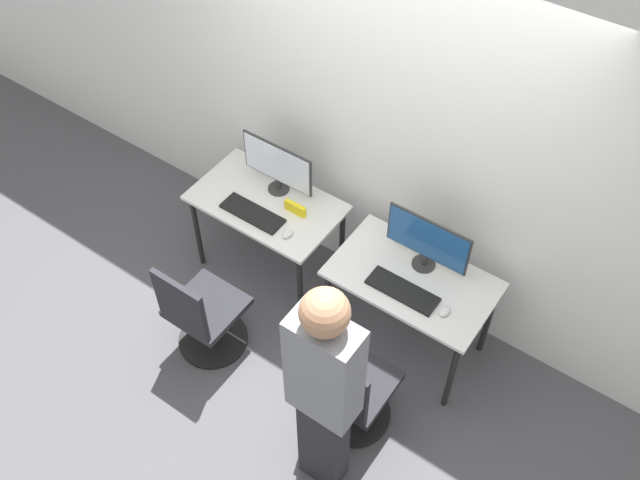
% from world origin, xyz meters
% --- Properties ---
extents(ground_plane, '(20.00, 20.00, 0.00)m').
position_xyz_m(ground_plane, '(0.00, 0.00, 0.00)').
color(ground_plane, '#4C4C51').
extents(wall_back, '(12.00, 0.05, 2.80)m').
position_xyz_m(wall_back, '(0.00, 0.73, 1.40)').
color(wall_back, silver).
rests_on(wall_back, ground_plane).
extents(desk_left, '(1.02, 0.61, 0.72)m').
position_xyz_m(desk_left, '(-0.58, 0.30, 0.63)').
color(desk_left, silver).
rests_on(desk_left, ground_plane).
extents(monitor_left, '(0.55, 0.15, 0.40)m').
position_xyz_m(monitor_left, '(-0.58, 0.45, 0.94)').
color(monitor_left, '#2D2D2D').
rests_on(monitor_left, desk_left).
extents(keyboard_left, '(0.45, 0.16, 0.02)m').
position_xyz_m(keyboard_left, '(-0.58, 0.16, 0.73)').
color(keyboard_left, black).
rests_on(keyboard_left, desk_left).
extents(mouse_left, '(0.06, 0.09, 0.03)m').
position_xyz_m(mouse_left, '(-0.27, 0.14, 0.74)').
color(mouse_left, silver).
rests_on(mouse_left, desk_left).
extents(office_chair_left, '(0.48, 0.48, 0.86)m').
position_xyz_m(office_chair_left, '(-0.51, -0.50, 0.34)').
color(office_chair_left, black).
rests_on(office_chair_left, ground_plane).
extents(desk_right, '(1.02, 0.61, 0.72)m').
position_xyz_m(desk_right, '(0.58, 0.30, 0.63)').
color(desk_right, silver).
rests_on(desk_right, ground_plane).
extents(monitor_right, '(0.55, 0.15, 0.40)m').
position_xyz_m(monitor_right, '(0.58, 0.44, 0.94)').
color(monitor_right, '#2D2D2D').
rests_on(monitor_right, desk_right).
extents(keyboard_right, '(0.45, 0.16, 0.02)m').
position_xyz_m(keyboard_right, '(0.58, 0.18, 0.73)').
color(keyboard_right, black).
rests_on(keyboard_right, desk_right).
extents(mouse_right, '(0.06, 0.09, 0.03)m').
position_xyz_m(mouse_right, '(0.86, 0.18, 0.74)').
color(mouse_right, silver).
rests_on(mouse_right, desk_right).
extents(office_chair_right, '(0.48, 0.48, 0.86)m').
position_xyz_m(office_chair_right, '(0.59, -0.41, 0.34)').
color(office_chair_right, black).
rests_on(office_chair_right, ground_plane).
extents(person_right, '(0.36, 0.23, 1.78)m').
position_xyz_m(person_right, '(0.65, -0.77, 0.98)').
color(person_right, '#232328').
rests_on(person_right, ground_plane).
extents(placard_left, '(0.16, 0.03, 0.08)m').
position_xyz_m(placard_left, '(-0.35, 0.33, 0.76)').
color(placard_left, yellow).
rests_on(placard_left, desk_left).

